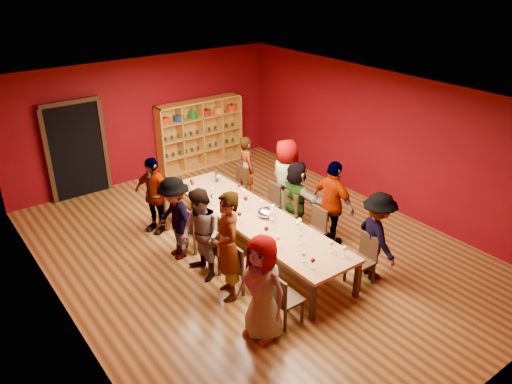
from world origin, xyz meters
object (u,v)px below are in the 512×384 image
Objects in this scene: chair_person_right_0 at (364,257)px; person_right_4 at (247,169)px; person_left_4 at (154,195)px; chair_person_left_0 at (283,297)px; chair_person_right_2 at (287,212)px; person_left_3 at (175,219)px; person_right_3 at (286,180)px; person_right_2 at (296,197)px; spittoon_bowl at (266,212)px; person_right_1 at (333,204)px; chair_person_left_4 at (166,205)px; person_right_0 at (377,236)px; chair_person_left_1 at (242,265)px; chair_person_left_2 at (218,246)px; person_left_2 at (201,235)px; person_left_0 at (262,288)px; chair_person_left_3 at (194,227)px; chair_person_right_3 at (270,202)px; tasting_table at (255,218)px; person_left_1 at (228,247)px; wine_bottle at (217,177)px; chair_person_right_1 at (315,228)px; shelving_unit at (200,130)px; chair_person_right_4 at (238,183)px.

person_right_4 is at bearing 86.13° from chair_person_right_0.
chair_person_left_0 is at bearing -19.85° from person_left_4.
person_right_4 is at bearing 81.58° from chair_person_right_2.
person_right_3 is (2.61, -0.03, 0.08)m from person_left_3.
person_right_2 is 1.02m from spittoon_bowl.
person_right_1 is 1.14× the size of person_right_2.
spittoon_bowl reaches higher than chair_person_right_2.
chair_person_left_4 is at bearing 66.44° from person_left_4.
person_right_0 is (2.10, -3.76, 0.31)m from chair_person_left_4.
chair_person_left_1 is at bearing 15.75° from person_left_3.
person_right_4 is at bearing 0.90° from chair_person_left_4.
person_right_4 is at bearing 10.12° from person_right_3.
person_left_2 is at bearing -180.00° from chair_person_left_2.
person_left_0 is 1.90× the size of chair_person_right_2.
person_left_2 is at bearing 140.29° from chair_person_right_0.
chair_person_left_3 is 0.58× the size of person_right_4.
person_right_3 reaches higher than person_left_0.
chair_person_right_2 is at bearing -90.00° from chair_person_right_3.
person_left_2 reaches higher than person_left_4.
chair_person_left_4 is (0.00, 3.80, 0.00)m from chair_person_left_0.
person_right_1 is (1.35, -0.68, 0.17)m from tasting_table.
person_right_4 is (-0.18, 2.56, -0.10)m from person_right_1.
person_right_0 is 1.25m from person_right_1.
person_right_4 is (2.34, 2.74, -0.18)m from person_left_1.
person_right_1 is at bearing 11.80° from person_right_0.
chair_person_left_4 and chair_person_right_0 have the same top height.
tasting_table is at bearing -98.68° from wine_bottle.
chair_person_right_0 is (2.09, -1.06, -0.45)m from person_left_1.
person_left_0 is 0.95× the size of person_right_3.
person_left_0 is 2.35m from spittoon_bowl.
person_left_0 reaches higher than person_left_4.
person_right_1 is 1.30m from spittoon_bowl.
chair_person_right_3 is (1.82, -1.16, 0.00)m from chair_person_left_4.
chair_person_left_3 is 2.29m from chair_person_right_1.
shelving_unit is at bearing 57.42° from chair_person_left_3.
person_right_4 reaches higher than chair_person_left_2.
person_left_4 is at bearing 102.23° from chair_person_left_3.
chair_person_left_3 is at bearing 124.71° from chair_person_right_0.
person_left_4 is at bearing -179.09° from chair_person_right_4.
chair_person_left_1 is 1.00× the size of chair_person_left_4.
tasting_table is at bearing 63.42° from person_left_3.
person_left_2 is 2.03m from chair_person_left_4.
chair_person_left_0 and chair_person_left_4 have the same top height.
chair_person_left_2 and chair_person_right_3 have the same top height.
chair_person_right_4 is at bearing 21.72° from person_right_3.
chair_person_right_3 is 0.57m from person_right_3.
chair_person_right_4 is at bearing 90.00° from chair_person_right_3.
chair_person_left_4 is 2.49m from chair_person_right_2.
person_left_3 reaches higher than wine_bottle.
chair_person_left_4 is (0.40, 3.80, -0.35)m from person_left_0.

